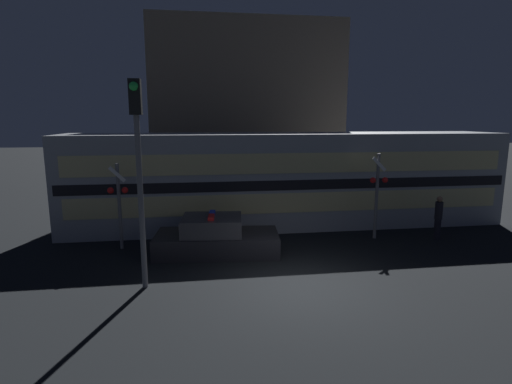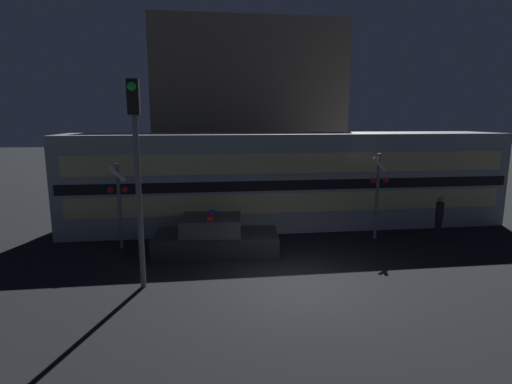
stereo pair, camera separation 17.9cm
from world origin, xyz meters
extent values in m
plane|color=black|center=(0.00, 0.00, 0.00)|extent=(120.00, 120.00, 0.00)
cube|color=#999EA5|center=(1.14, 6.77, 2.00)|extent=(18.69, 3.06, 4.01)
cube|color=black|center=(1.14, 5.23, 2.00)|extent=(18.31, 0.03, 0.40)
cube|color=beige|center=(1.14, 5.23, 1.28)|extent=(17.75, 0.02, 0.80)
cube|color=beige|center=(1.14, 5.23, 2.89)|extent=(17.75, 0.02, 0.80)
cube|color=black|center=(-2.11, 3.26, 0.36)|extent=(4.38, 2.29, 0.71)
cube|color=#333338|center=(-2.28, 3.28, 1.01)|extent=(2.18, 1.85, 0.59)
cube|color=red|center=(-2.30, 3.00, 1.36)|extent=(0.25, 0.59, 0.12)
cube|color=blue|center=(-2.25, 3.56, 1.36)|extent=(0.25, 0.59, 0.12)
cylinder|color=black|center=(6.41, 3.64, 0.41)|extent=(0.24, 0.24, 0.81)
cylinder|color=black|center=(6.41, 3.64, 1.15)|extent=(0.29, 0.29, 0.68)
sphere|color=#8C664C|center=(6.41, 3.64, 1.60)|extent=(0.22, 0.22, 0.22)
cylinder|color=slate|center=(4.09, 4.15, 1.66)|extent=(0.12, 0.12, 3.32)
sphere|color=red|center=(3.85, 4.02, 2.33)|extent=(0.22, 0.22, 0.22)
sphere|color=red|center=(4.33, 4.02, 2.33)|extent=(0.22, 0.22, 0.22)
cube|color=white|center=(4.09, 4.06, 2.92)|extent=(0.58, 0.03, 0.58)
cylinder|color=slate|center=(-5.49, 4.25, 1.54)|extent=(0.12, 0.12, 3.09)
sphere|color=red|center=(-5.73, 4.13, 2.16)|extent=(0.22, 0.22, 0.22)
sphere|color=red|center=(-5.25, 4.13, 2.16)|extent=(0.22, 0.22, 0.22)
cube|color=white|center=(-5.49, 4.17, 2.72)|extent=(0.58, 0.03, 0.58)
cylinder|color=slate|center=(-4.24, 0.68, 2.36)|extent=(0.15, 0.15, 4.72)
cube|color=black|center=(-4.24, 0.68, 5.17)|extent=(0.30, 0.30, 0.90)
sphere|color=green|center=(-4.24, 0.48, 5.42)|extent=(0.23, 0.23, 0.23)
cube|color=#726656|center=(0.33, 14.76, 5.12)|extent=(11.30, 4.26, 10.23)
camera|label=1|loc=(-2.69, -10.11, 4.62)|focal=28.00mm
camera|label=2|loc=(-2.51, -10.13, 4.62)|focal=28.00mm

